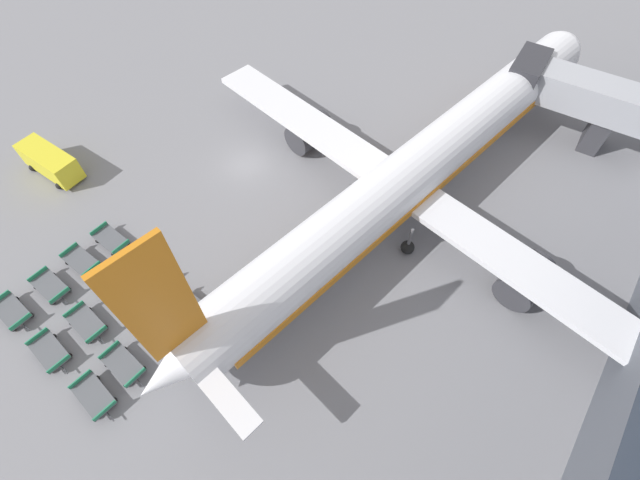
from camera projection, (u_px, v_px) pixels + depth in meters
The scene contains 16 objects.
ground_plane at pixel (247, 164), 36.99m from camera, with size 500.00×500.00×0.00m, color gray.
jet_bridge at pixel (639, 121), 34.77m from camera, with size 18.49×6.31×6.02m.
airplane at pixel (413, 173), 31.57m from camera, with size 40.11×46.31×13.78m.
service_van at pixel (50, 161), 35.45m from camera, with size 5.69×2.72×2.29m.
baggage_dolly_row_near_col_a at pixel (12, 312), 28.44m from camera, with size 3.50×1.65×0.92m.
baggage_dolly_row_near_col_b at pixel (50, 352), 26.86m from camera, with size 3.52×1.73×0.92m.
baggage_dolly_row_near_col_c at pixel (94, 396), 25.30m from camera, with size 3.53×1.75×0.92m.
baggage_dolly_row_mid_a_col_a at pixel (50, 286), 29.54m from camera, with size 3.49×1.63×0.92m.
baggage_dolly_row_mid_a_col_b at pixel (87, 323), 27.97m from camera, with size 3.52×1.72×0.92m.
baggage_dolly_row_mid_a_col_c at pixel (124, 365), 26.37m from camera, with size 3.51×1.68×0.92m.
baggage_dolly_row_mid_b_col_a at pixel (82, 261), 30.72m from camera, with size 3.49×1.62×0.92m.
baggage_dolly_row_mid_b_col_b at pixel (120, 295), 29.14m from camera, with size 3.50×1.65×0.92m.
baggage_dolly_row_mid_b_col_c at pixel (161, 334), 27.53m from camera, with size 3.50×1.66×0.92m.
baggage_dolly_row_far_col_a at pixel (111, 240), 31.82m from camera, with size 3.49×1.63×0.92m.
baggage_dolly_row_far_col_b at pixel (150, 271), 30.28m from camera, with size 3.48×1.61×0.92m.
baggage_dolly_row_far_col_c at pixel (191, 307), 28.65m from camera, with size 3.50×1.66×0.92m.
Camera 1 is at (21.23, -17.31, 26.49)m, focal length 24.00 mm.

